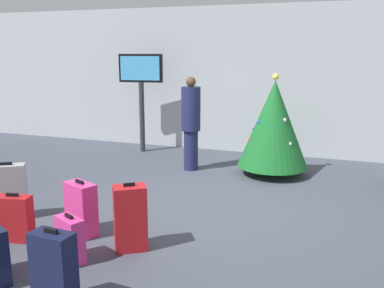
# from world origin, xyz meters

# --- Properties ---
(ground_plane) EXTENTS (16.00, 16.00, 0.00)m
(ground_plane) POSITION_xyz_m (0.00, 0.00, 0.00)
(ground_plane) COLOR #424754
(back_wall) EXTENTS (16.00, 0.20, 3.31)m
(back_wall) POSITION_xyz_m (0.00, 3.69, 1.66)
(back_wall) COLOR #B7BCC1
(back_wall) RESTS_ON ground_plane
(holiday_tree) EXTENTS (1.32, 1.32, 1.92)m
(holiday_tree) POSITION_xyz_m (0.58, 1.98, 0.98)
(holiday_tree) COLOR #4C3319
(holiday_tree) RESTS_ON ground_plane
(flight_info_kiosk) EXTENTS (1.02, 0.23, 2.25)m
(flight_info_kiosk) POSITION_xyz_m (-2.59, 2.88, 1.61)
(flight_info_kiosk) COLOR #333338
(flight_info_kiosk) RESTS_ON ground_plane
(traveller_0) EXTENTS (0.47, 0.47, 1.84)m
(traveller_0) POSITION_xyz_m (-0.99, 1.78, 0.97)
(traveller_0) COLOR #1E234C
(traveller_0) RESTS_ON ground_plane
(suitcase_0) EXTENTS (0.52, 0.44, 0.82)m
(suitcase_0) POSITION_xyz_m (-2.55, -1.45, 0.39)
(suitcase_0) COLOR #9EA0A5
(suitcase_0) RESTS_ON ground_plane
(suitcase_2) EXTENTS (0.41, 0.24, 0.79)m
(suitcase_2) POSITION_xyz_m (-0.58, -3.04, 0.38)
(suitcase_2) COLOR #141938
(suitcase_2) RESTS_ON ground_plane
(suitcase_3) EXTENTS (0.46, 0.42, 0.83)m
(suitcase_3) POSITION_xyz_m (-0.50, -1.73, 0.39)
(suitcase_3) COLOR #B2191E
(suitcase_3) RESTS_ON ground_plane
(suitcase_5) EXTENTS (0.42, 0.31, 0.56)m
(suitcase_5) POSITION_xyz_m (-1.00, -2.22, 0.26)
(suitcase_5) COLOR #E5388C
(suitcase_5) RESTS_ON ground_plane
(suitcase_6) EXTENTS (0.47, 0.27, 0.62)m
(suitcase_6) POSITION_xyz_m (-1.97, -2.00, 0.29)
(suitcase_6) COLOR #B2191E
(suitcase_6) RESTS_ON ground_plane
(suitcase_7) EXTENTS (0.49, 0.37, 0.73)m
(suitcase_7) POSITION_xyz_m (-1.29, -1.56, 0.34)
(suitcase_7) COLOR #E5388C
(suitcase_7) RESTS_ON ground_plane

